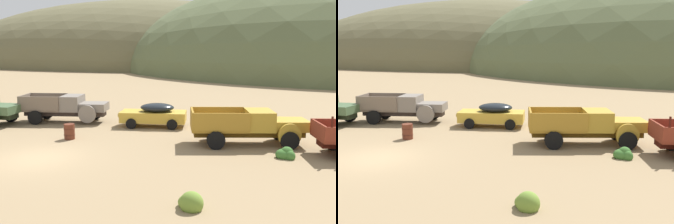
% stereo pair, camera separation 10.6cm
% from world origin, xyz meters
% --- Properties ---
extents(ground_plane, '(300.00, 300.00, 0.00)m').
position_xyz_m(ground_plane, '(0.00, 0.00, 0.00)').
color(ground_plane, '#937A56').
extents(hill_distant, '(104.35, 50.57, 31.68)m').
position_xyz_m(hill_distant, '(-22.52, 76.83, 0.00)').
color(hill_distant, brown).
rests_on(hill_distant, ground).
extents(truck_primer_gray, '(6.13, 3.07, 1.91)m').
position_xyz_m(truck_primer_gray, '(-2.80, 8.32, 1.03)').
color(truck_primer_gray, '#3D322D').
rests_on(truck_primer_gray, ground).
extents(car_faded_yellow, '(4.71, 2.42, 1.57)m').
position_xyz_m(car_faded_yellow, '(3.14, 8.37, 0.81)').
color(car_faded_yellow, gold).
rests_on(car_faded_yellow, ground).
extents(truck_mustard, '(6.52, 3.53, 1.91)m').
position_xyz_m(truck_mustard, '(10.00, 5.40, 1.02)').
color(truck_mustard, '#593D12').
rests_on(truck_mustard, ground).
extents(oil_drum_by_truck, '(0.65, 0.65, 0.89)m').
position_xyz_m(oil_drum_by_truck, '(-0.41, 3.87, 0.44)').
color(oil_drum_by_truck, '#5B2819').
rests_on(oil_drum_by_truck, ground).
extents(bush_lone_scrub, '(0.93, 0.74, 0.72)m').
position_xyz_m(bush_lone_scrub, '(11.53, 3.15, 0.17)').
color(bush_lone_scrub, '#3D702D').
rests_on(bush_lone_scrub, ground).
extents(bush_front_left, '(0.91, 0.87, 0.80)m').
position_xyz_m(bush_front_left, '(8.23, -3.67, 0.20)').
color(bush_front_left, olive).
rests_on(bush_front_left, ground).
extents(bush_front_right, '(0.79, 0.82, 0.82)m').
position_xyz_m(bush_front_right, '(-6.98, 10.75, 0.20)').
color(bush_front_right, olive).
rests_on(bush_front_right, ground).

